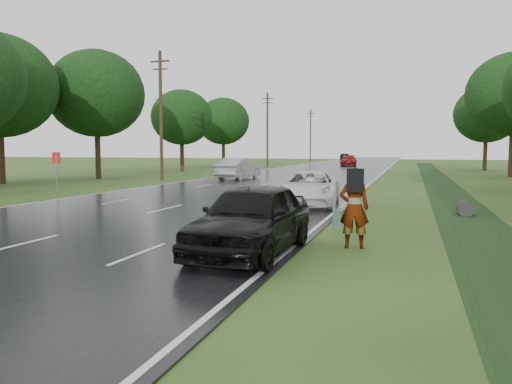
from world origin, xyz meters
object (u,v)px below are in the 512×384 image
object	(u,v)px
pedestrian	(353,207)
white_pickup	(309,188)
dark_sedan	(252,218)
road_sign	(57,165)
silver_sedan	(239,168)

from	to	relation	value
pedestrian	white_pickup	distance (m)	9.24
pedestrian	dark_sedan	distance (m)	2.66
road_sign	silver_sedan	world-z (taller)	road_sign
pedestrian	silver_sedan	distance (m)	27.88
dark_sedan	road_sign	bearing A→B (deg)	144.43
pedestrian	white_pickup	world-z (taller)	pedestrian
pedestrian	road_sign	bearing A→B (deg)	-38.65
road_sign	pedestrian	bearing A→B (deg)	-30.00
road_sign	dark_sedan	bearing A→B (deg)	-37.55
pedestrian	dark_sedan	xyz separation A→B (m)	(-2.18, -1.52, -0.18)
road_sign	white_pickup	world-z (taller)	road_sign
road_sign	silver_sedan	distance (m)	16.34
white_pickup	silver_sedan	size ratio (longest dim) A/B	1.02
white_pickup	dark_sedan	distance (m)	10.32
silver_sedan	dark_sedan	bearing A→B (deg)	115.43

